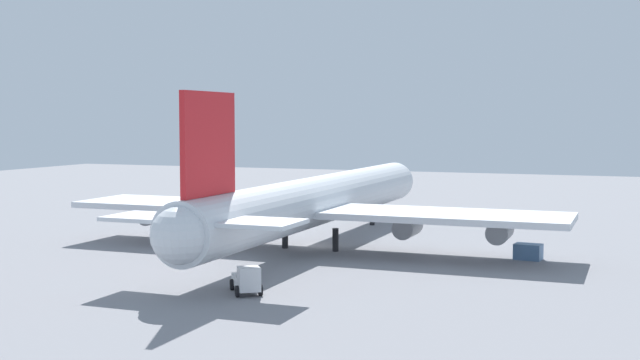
# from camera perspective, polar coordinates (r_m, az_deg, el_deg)

# --- Properties ---
(ground_plane) EXTENTS (273.13, 273.13, 0.00)m
(ground_plane) POSITION_cam_1_polar(r_m,az_deg,el_deg) (96.73, 0.00, -4.59)
(ground_plane) COLOR gray
(cargo_airplane) EXTENTS (68.28, 57.63, 17.24)m
(cargo_airplane) POSITION_cam_1_polar(r_m,az_deg,el_deg) (95.52, -0.13, -1.48)
(cargo_airplane) COLOR silver
(cargo_airplane) RESTS_ON ground_plane
(catering_truck) EXTENTS (4.81, 4.20, 2.50)m
(catering_truck) POSITION_cam_1_polar(r_m,az_deg,el_deg) (70.66, -5.11, -6.95)
(catering_truck) COLOR silver
(catering_truck) RESTS_ON ground_plane
(cargo_loader) EXTENTS (5.27, 4.08, 2.29)m
(cargo_loader) POSITION_cam_1_polar(r_m,az_deg,el_deg) (143.04, -2.54, -1.26)
(cargo_loader) COLOR #333338
(cargo_loader) RESTS_ON ground_plane
(cargo_container_fore) EXTENTS (2.26, 3.01, 1.67)m
(cargo_container_fore) POSITION_cam_1_polar(r_m,az_deg,el_deg) (90.06, 14.25, -4.85)
(cargo_container_fore) COLOR #4C729E
(cargo_container_fore) RESTS_ON ground_plane
(safety_cone_nose) EXTENTS (0.39, 0.39, 0.55)m
(safety_cone_nose) POSITION_cam_1_polar(r_m,az_deg,el_deg) (125.60, 5.05, -2.43)
(safety_cone_nose) COLOR orange
(safety_cone_nose) RESTS_ON ground_plane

